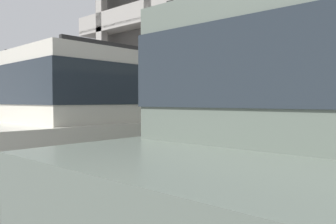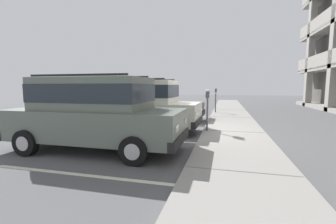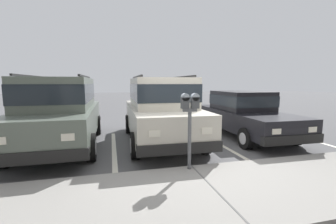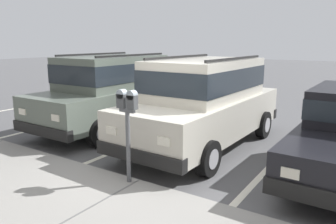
% 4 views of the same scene
% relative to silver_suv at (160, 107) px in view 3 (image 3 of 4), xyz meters
% --- Properties ---
extents(ground_plane, '(80.00, 80.00, 0.10)m').
position_rel_silver_suv_xyz_m(ground_plane, '(-0.12, 2.33, -1.14)').
color(ground_plane, '#565659').
extents(sidewalk, '(40.00, 2.20, 0.12)m').
position_rel_silver_suv_xyz_m(sidewalk, '(-0.12, 3.63, -1.03)').
color(sidewalk, gray).
rests_on(sidewalk, ground_plane).
extents(parking_stall_lines, '(12.49, 4.80, 0.01)m').
position_rel_silver_suv_xyz_m(parking_stall_lines, '(1.43, 0.93, -1.08)').
color(parking_stall_lines, silver).
rests_on(parking_stall_lines, ground_plane).
extents(silver_suv, '(2.10, 4.82, 2.03)m').
position_rel_silver_suv_xyz_m(silver_suv, '(0.00, 0.00, 0.00)').
color(silver_suv, beige).
rests_on(silver_suv, ground_plane).
extents(red_sedan, '(1.90, 4.51, 1.54)m').
position_rel_silver_suv_xyz_m(red_sedan, '(-2.99, -0.07, -0.27)').
color(red_sedan, black).
rests_on(red_sedan, ground_plane).
extents(dark_hatchback, '(2.04, 4.79, 2.03)m').
position_rel_silver_suv_xyz_m(dark_hatchback, '(2.86, -0.11, 0.00)').
color(dark_hatchback, '#5B665B').
rests_on(dark_hatchback, ground_plane).
extents(parking_meter_near, '(0.35, 0.12, 1.51)m').
position_rel_silver_suv_xyz_m(parking_meter_near, '(-0.02, 2.68, 0.16)').
color(parking_meter_near, '#595B60').
rests_on(parking_meter_near, sidewalk).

